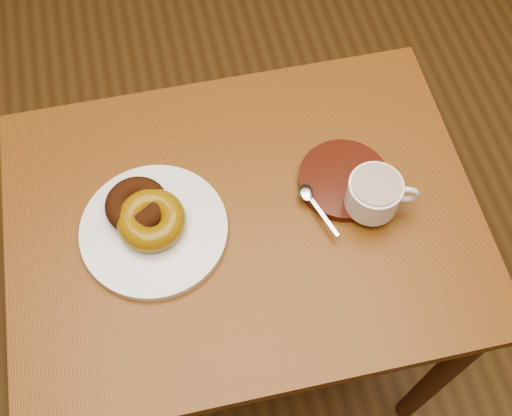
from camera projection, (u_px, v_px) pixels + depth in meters
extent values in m
plane|color=brown|center=(292.00, 308.00, 1.64)|extent=(6.00, 6.00, 0.00)
cube|color=brown|center=(244.00, 221.00, 1.01)|extent=(0.74, 0.56, 0.03)
cylinder|color=#482814|center=(439.00, 377.00, 1.23)|extent=(0.04, 0.04, 0.66)
cylinder|color=#482814|center=(75.00, 225.00, 1.39)|extent=(0.04, 0.04, 0.66)
cylinder|color=#482814|center=(367.00, 170.00, 1.45)|extent=(0.04, 0.04, 0.66)
cylinder|color=white|center=(154.00, 230.00, 0.98)|extent=(0.25, 0.25, 0.01)
torus|color=#35180A|center=(137.00, 205.00, 0.97)|extent=(0.13, 0.13, 0.04)
torus|color=#8D670F|center=(151.00, 220.00, 0.96)|extent=(0.14, 0.14, 0.04)
cube|color=#4C3819|center=(172.00, 210.00, 0.95)|extent=(0.01, 0.00, 0.00)
cube|color=#4C3819|center=(165.00, 200.00, 0.95)|extent=(0.01, 0.01, 0.00)
cube|color=#4C3819|center=(153.00, 195.00, 0.96)|extent=(0.01, 0.01, 0.00)
cube|color=#4C3819|center=(140.00, 198.00, 0.96)|extent=(0.01, 0.01, 0.00)
cube|color=#4C3819|center=(130.00, 207.00, 0.95)|extent=(0.01, 0.01, 0.00)
cube|color=#4C3819|center=(127.00, 219.00, 0.94)|extent=(0.01, 0.00, 0.00)
cube|color=#4C3819|center=(134.00, 230.00, 0.93)|extent=(0.01, 0.01, 0.00)
cube|color=#4C3819|center=(146.00, 235.00, 0.93)|extent=(0.01, 0.01, 0.00)
cube|color=#4C3819|center=(160.00, 232.00, 0.93)|extent=(0.01, 0.01, 0.00)
cube|color=#4C3819|center=(170.00, 223.00, 0.94)|extent=(0.01, 0.01, 0.00)
cylinder|color=#3E1208|center=(344.00, 180.00, 1.02)|extent=(0.19, 0.19, 0.02)
cylinder|color=white|center=(374.00, 194.00, 0.97)|extent=(0.08, 0.08, 0.06)
cylinder|color=brown|center=(377.00, 184.00, 0.94)|extent=(0.07, 0.07, 0.00)
torus|color=white|center=(406.00, 195.00, 0.96)|extent=(0.04, 0.02, 0.04)
ellipsoid|color=silver|center=(306.00, 192.00, 0.99)|extent=(0.02, 0.03, 0.01)
cube|color=silver|center=(322.00, 215.00, 0.98)|extent=(0.03, 0.08, 0.00)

